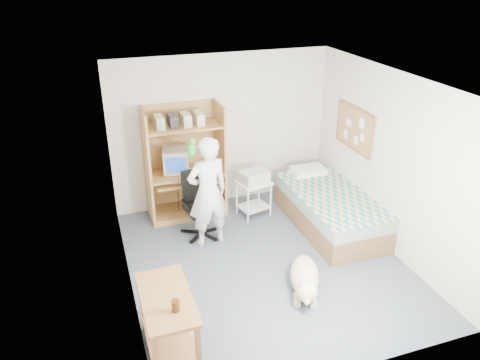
{
  "coord_description": "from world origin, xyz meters",
  "views": [
    {
      "loc": [
        -2.04,
        -4.92,
        3.77
      ],
      "look_at": [
        -0.19,
        0.53,
        1.05
      ],
      "focal_mm": 35.0,
      "sensor_mm": 36.0,
      "label": 1
    }
  ],
  "objects_px": {
    "person": "(208,193)",
    "printer_cart": "(254,193)",
    "computer_hutch": "(185,167)",
    "dog": "(305,278)",
    "bed": "(330,209)",
    "side_desk": "(168,317)",
    "office_chair": "(200,212)"
  },
  "relations": [
    {
      "from": "person",
      "to": "printer_cart",
      "type": "distance_m",
      "value": 1.15
    },
    {
      "from": "computer_hutch",
      "to": "printer_cart",
      "type": "relative_size",
      "value": 3.04
    },
    {
      "from": "computer_hutch",
      "to": "dog",
      "type": "relative_size",
      "value": 1.69
    },
    {
      "from": "person",
      "to": "printer_cart",
      "type": "bearing_deg",
      "value": -156.76
    },
    {
      "from": "bed",
      "to": "person",
      "type": "relative_size",
      "value": 1.23
    },
    {
      "from": "bed",
      "to": "person",
      "type": "xyz_separation_m",
      "value": [
        -1.89,
        0.13,
        0.53
      ]
    },
    {
      "from": "side_desk",
      "to": "dog",
      "type": "bearing_deg",
      "value": 15.71
    },
    {
      "from": "computer_hutch",
      "to": "printer_cart",
      "type": "height_order",
      "value": "computer_hutch"
    },
    {
      "from": "bed",
      "to": "printer_cart",
      "type": "height_order",
      "value": "bed"
    },
    {
      "from": "person",
      "to": "printer_cart",
      "type": "relative_size",
      "value": 2.78
    },
    {
      "from": "office_chair",
      "to": "printer_cart",
      "type": "xyz_separation_m",
      "value": [
        0.96,
        0.27,
        0.04
      ]
    },
    {
      "from": "person",
      "to": "side_desk",
      "type": "bearing_deg",
      "value": 54.54
    },
    {
      "from": "office_chair",
      "to": "printer_cart",
      "type": "height_order",
      "value": "office_chair"
    },
    {
      "from": "computer_hutch",
      "to": "side_desk",
      "type": "xyz_separation_m",
      "value": [
        -0.85,
        -2.94,
        -0.33
      ]
    },
    {
      "from": "printer_cart",
      "to": "side_desk",
      "type": "bearing_deg",
      "value": -139.74
    },
    {
      "from": "office_chair",
      "to": "person",
      "type": "xyz_separation_m",
      "value": [
        0.06,
        -0.3,
        0.47
      ]
    },
    {
      "from": "printer_cart",
      "to": "bed",
      "type": "bearing_deg",
      "value": -48.65
    },
    {
      "from": "office_chair",
      "to": "dog",
      "type": "height_order",
      "value": "office_chair"
    },
    {
      "from": "computer_hutch",
      "to": "side_desk",
      "type": "height_order",
      "value": "computer_hutch"
    },
    {
      "from": "side_desk",
      "to": "printer_cart",
      "type": "bearing_deg",
      "value": 53.53
    },
    {
      "from": "person",
      "to": "printer_cart",
      "type": "xyz_separation_m",
      "value": [
        0.9,
        0.57,
        -0.43
      ]
    },
    {
      "from": "computer_hutch",
      "to": "side_desk",
      "type": "distance_m",
      "value": 3.08
    },
    {
      "from": "bed",
      "to": "dog",
      "type": "height_order",
      "value": "bed"
    },
    {
      "from": "bed",
      "to": "side_desk",
      "type": "distance_m",
      "value": 3.39
    },
    {
      "from": "dog",
      "to": "bed",
      "type": "bearing_deg",
      "value": 74.18
    },
    {
      "from": "side_desk",
      "to": "person",
      "type": "xyz_separation_m",
      "value": [
        0.96,
        1.94,
        0.33
      ]
    },
    {
      "from": "bed",
      "to": "dog",
      "type": "bearing_deg",
      "value": -128.81
    },
    {
      "from": "side_desk",
      "to": "dog",
      "type": "distance_m",
      "value": 1.89
    },
    {
      "from": "office_chair",
      "to": "person",
      "type": "relative_size",
      "value": 0.6
    },
    {
      "from": "person",
      "to": "dog",
      "type": "height_order",
      "value": "person"
    },
    {
      "from": "computer_hutch",
      "to": "printer_cart",
      "type": "xyz_separation_m",
      "value": [
        1.01,
        -0.42,
        -0.43
      ]
    },
    {
      "from": "dog",
      "to": "office_chair",
      "type": "bearing_deg",
      "value": 140.21
    }
  ]
}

